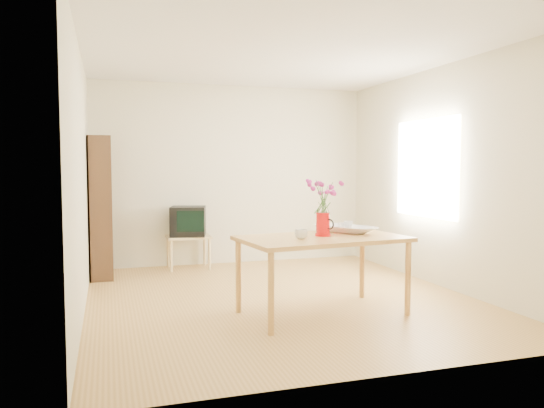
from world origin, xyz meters
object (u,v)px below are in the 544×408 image
object	(u,v)px
table	(323,244)
mug	(301,234)
bowl	(345,212)
television	(188,221)
pitcher	(323,225)

from	to	relation	value
table	mug	xyz separation A→B (m)	(-0.26, -0.10, 0.12)
table	bowl	distance (m)	0.49
table	bowl	xyz separation A→B (m)	(0.34, 0.22, 0.28)
mug	bowl	size ratio (longest dim) A/B	0.26
bowl	television	distance (m)	2.78
table	bowl	bearing A→B (deg)	25.37
mug	television	world-z (taller)	television
table	television	size ratio (longest dim) A/B	2.99
mug	television	bearing A→B (deg)	-126.24
pitcher	television	xyz separation A→B (m)	(-0.92, 2.64, -0.19)
bowl	television	bearing A→B (deg)	116.49
mug	television	distance (m)	2.86
pitcher	television	size ratio (longest dim) A/B	0.42
television	bowl	bearing A→B (deg)	-50.64
table	pitcher	distance (m)	0.19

